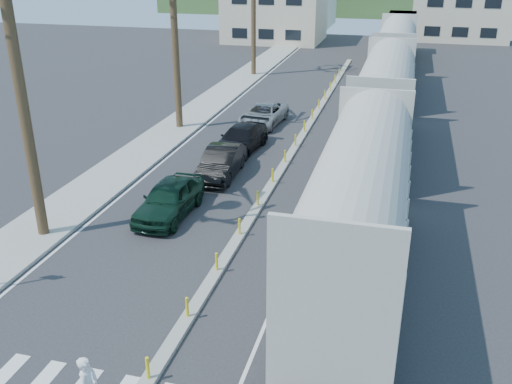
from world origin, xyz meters
The scene contains 11 objects.
ground centered at (0.00, 0.00, 0.00)m, with size 140.00×140.00×0.00m, color #28282B.
sidewalk centered at (-8.50, 25.00, 0.07)m, with size 3.00×90.00×0.15m, color gray.
rails centered at (5.00, 28.00, 0.03)m, with size 1.56×100.00×0.06m.
median centered at (0.00, 19.96, 0.09)m, with size 0.45×60.00×0.85m.
lane_markings centered at (-2.15, 25.00, 0.00)m, with size 9.42×90.00×0.01m.
freight_train centered at (5.00, 25.66, 2.91)m, with size 3.00×60.94×5.85m.
buildings centered at (-6.41, 71.66, 4.36)m, with size 38.00×27.00×10.00m.
car_lead centered at (-3.64, 9.22, 0.82)m, with size 2.03×4.87×1.65m, color black.
car_second centered at (-2.87, 14.41, 0.78)m, with size 1.82×4.80×1.56m, color black.
car_third centered at (-3.03, 18.59, 0.75)m, with size 2.63×5.36×1.50m, color black.
car_rear centered at (-3.08, 24.32, 0.71)m, with size 2.76×5.28×1.42m, color #A3A5A8.
Camera 1 is at (6.10, -12.35, 11.16)m, focal length 40.00 mm.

